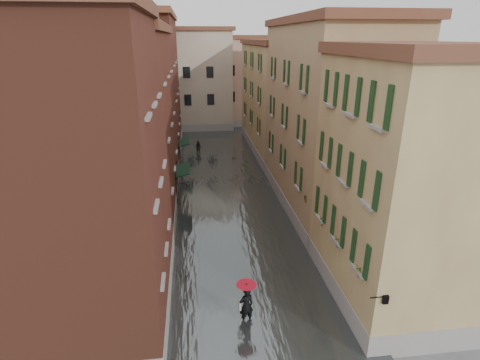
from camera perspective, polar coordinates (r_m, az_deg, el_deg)
ground at (r=20.85m, az=1.05°, el=-14.85°), size 120.00×120.00×0.00m
floodwater at (r=32.20m, az=-2.29°, el=-1.16°), size 10.00×60.00×0.20m
building_left_near at (r=16.42m, az=-22.64°, el=-1.04°), size 6.00×8.00×13.00m
building_left_mid at (r=26.79m, az=-16.88°, el=7.20°), size 6.00×14.00×12.50m
building_left_far at (r=41.31m, az=-13.84°, el=13.10°), size 6.00×16.00×14.00m
building_right_near at (r=18.69m, az=23.89°, el=-1.11°), size 6.00×8.00×11.50m
building_right_mid at (r=28.03m, az=12.86°, el=8.68°), size 6.00×14.00×13.00m
building_right_far at (r=42.33m, az=5.91°, el=12.04°), size 6.00×16.00×11.50m
building_end_cream at (r=55.04m, az=-8.04°, el=14.77°), size 12.00×9.00×13.00m
building_end_pink at (r=57.71m, az=1.26°, el=14.74°), size 10.00×9.00×12.00m
awning_near at (r=29.56m, az=-8.77°, el=1.46°), size 1.09×3.03×2.80m
awning_far at (r=37.48m, az=-8.58°, el=5.63°), size 1.09×2.84×2.80m
wall_lantern at (r=15.70m, az=21.15°, el=-16.51°), size 0.71×0.22×0.35m
window_planters at (r=19.30m, az=13.76°, el=-6.46°), size 0.59×8.35×0.84m
pedestrian_main at (r=17.51m, az=0.95°, el=-17.83°), size 0.93×0.93×2.06m
pedestrian_far at (r=41.78m, az=-6.36°, el=4.93°), size 0.93×0.83×1.57m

